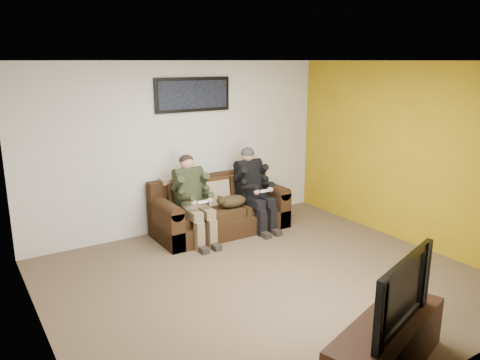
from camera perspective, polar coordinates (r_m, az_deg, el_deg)
floor at (r=5.85m, az=3.17°, el=-12.07°), size 5.00×5.00×0.00m
ceiling at (r=5.24m, az=3.57°, el=14.32°), size 5.00×5.00×0.00m
wall_back at (r=7.30m, az=-7.04°, el=3.98°), size 5.00×0.00×5.00m
wall_front at (r=3.89m, az=23.25°, el=-6.40°), size 5.00×0.00×5.00m
wall_left at (r=4.47m, az=-23.68°, el=-3.79°), size 0.00×4.50×4.50m
wall_right at (r=7.13m, az=19.92°, el=2.97°), size 0.00×4.50×4.50m
accent_wall_right at (r=7.12m, az=19.87°, el=2.96°), size 0.00×4.50×4.50m
sofa at (r=7.35m, az=-2.62°, el=-3.75°), size 2.07×0.89×0.85m
throw_pillow at (r=7.30m, az=-2.80°, el=-1.56°), size 0.40×0.19×0.39m
throw_blanket at (r=7.15m, az=-8.06°, el=0.01°), size 0.42×0.21×0.08m
person_left at (r=6.85m, az=-5.80°, el=-1.77°), size 0.51×0.87×1.27m
person_right at (r=7.37m, az=1.60°, el=-0.51°), size 0.51×0.86×1.28m
cat at (r=7.16m, az=-1.03°, el=-2.60°), size 0.66×0.26×0.24m
framed_poster at (r=7.25m, az=-5.75°, el=10.32°), size 1.25×0.05×0.52m
tv_stand at (r=4.42m, az=17.40°, el=-18.81°), size 1.54×0.90×0.46m
television at (r=4.15m, az=17.97°, el=-12.53°), size 1.06×0.46×0.62m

